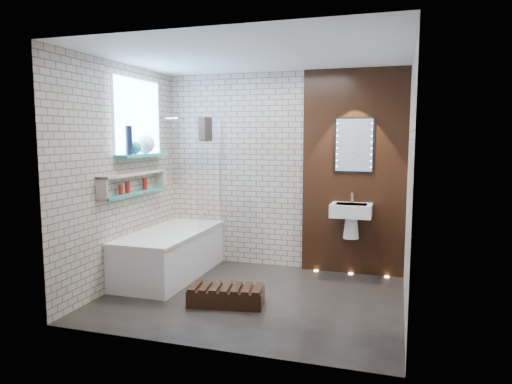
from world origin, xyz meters
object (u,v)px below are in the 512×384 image
(bathtub, at_px, (171,253))
(bath_screen, at_px, (209,173))
(washbasin, at_px, (351,215))
(walnut_step, at_px, (226,297))
(led_mirror, at_px, (354,145))

(bathtub, distance_m, bath_screen, 1.14)
(bath_screen, relative_size, washbasin, 2.41)
(bathtub, bearing_deg, walnut_step, -35.87)
(bath_screen, bearing_deg, bathtub, -128.90)
(bathtub, relative_size, bath_screen, 1.24)
(bathtub, height_order, bath_screen, bath_screen)
(walnut_step, bearing_deg, bath_screen, 119.84)
(walnut_step, bearing_deg, washbasin, 50.39)
(washbasin, bearing_deg, bath_screen, -174.22)
(led_mirror, bearing_deg, walnut_step, -126.58)
(led_mirror, distance_m, walnut_step, 2.47)
(bathtub, height_order, led_mirror, led_mirror)
(bathtub, distance_m, washbasin, 2.32)
(bathtub, xyz_separation_m, bath_screen, (0.35, 0.44, 0.99))
(bathtub, xyz_separation_m, washbasin, (2.17, 0.62, 0.50))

